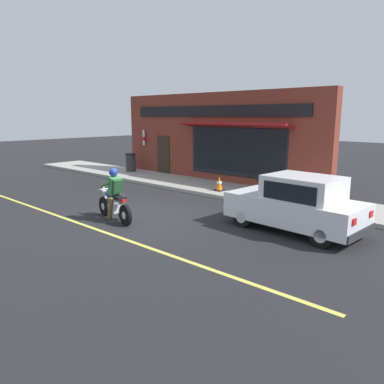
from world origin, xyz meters
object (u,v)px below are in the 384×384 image
fire_hydrant (302,188)px  trash_bin (131,162)px  motorcycle_with_rider (114,199)px  car_hatchback (296,204)px  traffic_cone (219,184)px

fire_hydrant → trash_bin: 10.22m
motorcycle_with_rider → trash_bin: motorcycle_with_rider is taller
motorcycle_with_rider → car_hatchback: motorcycle_with_rider is taller
motorcycle_with_rider → car_hatchback: (2.70, -4.59, 0.09)m
car_hatchback → fire_hydrant: 3.53m
motorcycle_with_rider → traffic_cone: (5.24, 0.07, -0.25)m
motorcycle_with_rider → fire_hydrant: bearing=-28.2°
motorcycle_with_rider → trash_bin: bearing=48.3°
car_hatchback → traffic_cone: (2.54, 4.66, -0.33)m
motorcycle_with_rider → car_hatchback: 5.32m
motorcycle_with_rider → traffic_cone: motorcycle_with_rider is taller
car_hatchback → motorcycle_with_rider: bearing=120.5°
car_hatchback → trash_bin: size_ratio=3.95×
car_hatchback → fire_hydrant: (3.23, 1.41, -0.19)m
fire_hydrant → traffic_cone: size_ratio=1.47×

